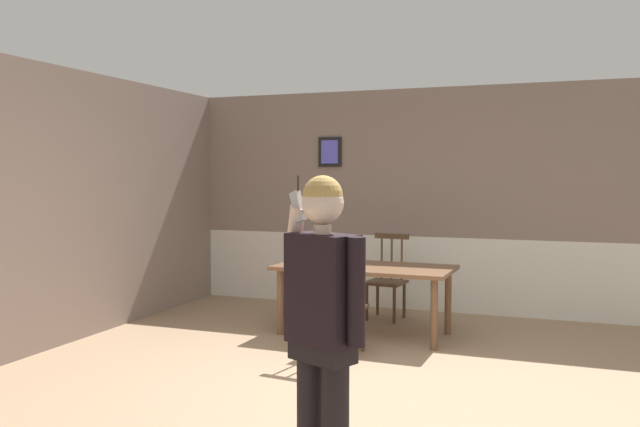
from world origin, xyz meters
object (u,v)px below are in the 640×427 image
(chair_by_doorway, at_px, (336,304))
(person_figure, at_px, (324,315))
(dining_table, at_px, (364,274))
(chair_near_window, at_px, (387,279))

(chair_by_doorway, relative_size, person_figure, 0.60)
(chair_by_doorway, bearing_deg, person_figure, -65.59)
(dining_table, distance_m, person_figure, 3.50)
(dining_table, height_order, chair_near_window, chair_near_window)
(dining_table, xyz_separation_m, person_figure, (0.80, -3.40, 0.31))
(chair_by_doorway, xyz_separation_m, person_figure, (0.82, -2.57, 0.48))
(dining_table, xyz_separation_m, chair_by_doorway, (-0.03, -0.83, -0.17))
(dining_table, bearing_deg, chair_near_window, 88.18)
(dining_table, xyz_separation_m, chair_near_window, (0.03, 0.83, -0.18))
(dining_table, bearing_deg, chair_by_doorway, -91.85)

